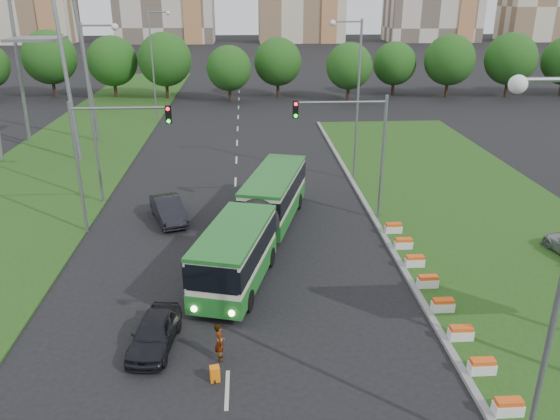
{
  "coord_description": "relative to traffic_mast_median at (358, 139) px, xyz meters",
  "views": [
    {
      "loc": [
        -2.07,
        -22.37,
        13.65
      ],
      "look_at": [
        -0.32,
        5.35,
        2.6
      ],
      "focal_mm": 35.0,
      "sensor_mm": 36.0,
      "label": 1
    }
  ],
  "objects": [
    {
      "name": "median_kerb",
      "position": [
        1.27,
        -2.0,
        -5.26
      ],
      "size": [
        0.3,
        60.0,
        0.18
      ],
      "primitive_type": "cube",
      "color": "gray",
      "rests_on": "ground"
    },
    {
      "name": "articulated_bus",
      "position": [
        -6.46,
        -3.66,
        -3.66
      ],
      "size": [
        2.61,
        16.72,
        2.75
      ],
      "rotation": [
        0.0,
        0.0,
        -0.27
      ],
      "color": "beige",
      "rests_on": "ground"
    },
    {
      "name": "traffic_mast_left",
      "position": [
        -15.16,
        -1.0,
        0.0
      ],
      "size": [
        5.76,
        0.32,
        8.0
      ],
      "color": "gray",
      "rests_on": "ground"
    },
    {
      "name": "lane_markings",
      "position": [
        -7.78,
        10.0,
        -5.35
      ],
      "size": [
        0.2,
        100.0,
        0.01
      ],
      "primitive_type": null,
      "color": "#AFAEA8",
      "rests_on": "ground"
    },
    {
      "name": "grass_median",
      "position": [
        8.22,
        -2.0,
        -5.27
      ],
      "size": [
        14.0,
        60.0,
        0.15
      ],
      "primitive_type": "cube",
      "color": "#1E4A15",
      "rests_on": "ground"
    },
    {
      "name": "shopping_trolley",
      "position": [
        -8.25,
        -15.44,
        -5.04
      ],
      "size": [
        0.36,
        0.38,
        0.62
      ],
      "rotation": [
        0.0,
        0.0,
        0.2
      ],
      "color": "orange",
      "rests_on": "ground"
    },
    {
      "name": "traffic_mast_median",
      "position": [
        0.0,
        0.0,
        0.0
      ],
      "size": [
        5.76,
        0.32,
        8.0
      ],
      "color": "gray",
      "rests_on": "ground"
    },
    {
      "name": "pedestrian",
      "position": [
        -8.09,
        -14.16,
        -4.52
      ],
      "size": [
        0.47,
        0.65,
        1.65
      ],
      "primitive_type": "imported",
      "rotation": [
        0.0,
        0.0,
        1.69
      ],
      "color": "gray",
      "rests_on": "ground"
    },
    {
      "name": "left_verge",
      "position": [
        -22.78,
        15.0,
        -5.3
      ],
      "size": [
        12.0,
        110.0,
        0.1
      ],
      "primitive_type": "cube",
      "color": "#1E4A15",
      "rests_on": "ground"
    },
    {
      "name": "car_left_near",
      "position": [
        -10.81,
        -13.13,
        -4.67
      ],
      "size": [
        2.09,
        4.17,
        1.36
      ],
      "primitive_type": "imported",
      "rotation": [
        0.0,
        0.0,
        -0.12
      ],
      "color": "black",
      "rests_on": "ground"
    },
    {
      "name": "street_lamps",
      "position": [
        -7.78,
        0.0,
        0.65
      ],
      "size": [
        36.0,
        60.0,
        12.0
      ],
      "primitive_type": null,
      "color": "gray",
      "rests_on": "ground"
    },
    {
      "name": "flower_planters",
      "position": [
        1.92,
        -10.3,
        -4.9
      ],
      "size": [
        1.1,
        15.9,
        0.6
      ],
      "primitive_type": null,
      "color": "white",
      "rests_on": "grass_median"
    },
    {
      "name": "ground",
      "position": [
        -4.78,
        -10.0,
        -5.35
      ],
      "size": [
        360.0,
        360.0,
        0.0
      ],
      "primitive_type": "plane",
      "color": "black",
      "rests_on": "ground"
    },
    {
      "name": "car_left_far",
      "position": [
        -11.95,
        0.47,
        -4.59
      ],
      "size": [
        3.08,
        4.92,
        1.53
      ],
      "primitive_type": "imported",
      "rotation": [
        0.0,
        0.0,
        0.34
      ],
      "color": "black",
      "rests_on": "ground"
    },
    {
      "name": "tree_line",
      "position": [
        5.22,
        45.0,
        -0.85
      ],
      "size": [
        120.0,
        8.0,
        9.0
      ],
      "primitive_type": null,
      "color": "#1E4E14",
      "rests_on": "ground"
    }
  ]
}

